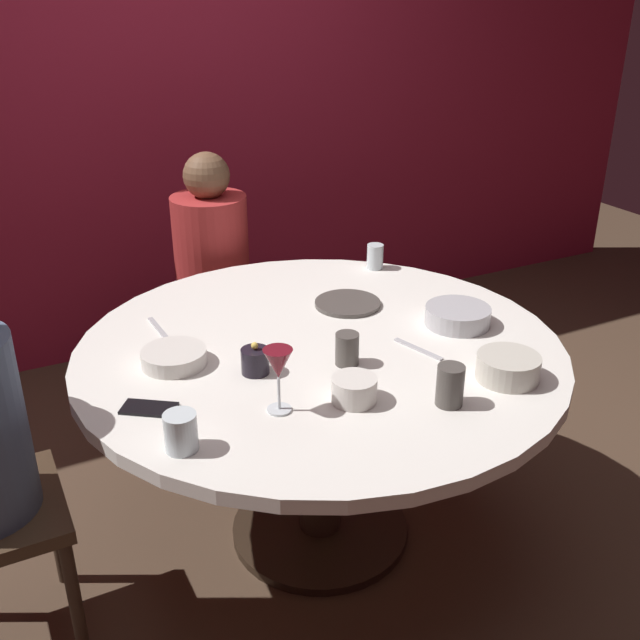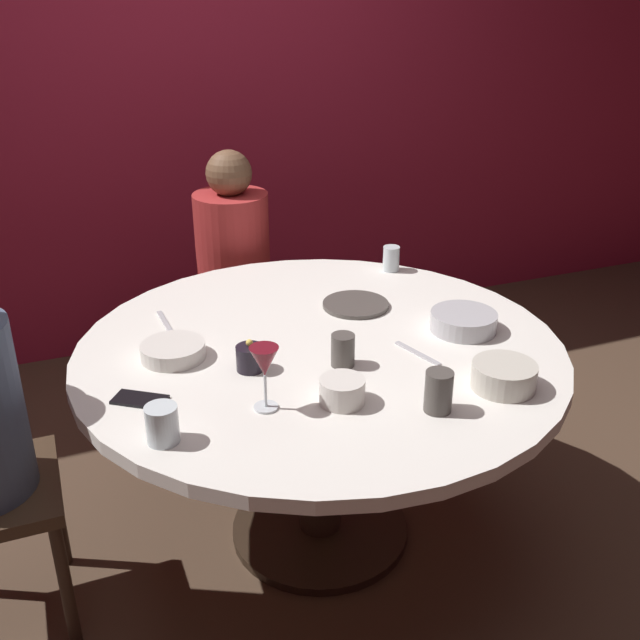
{
  "view_description": "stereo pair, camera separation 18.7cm",
  "coord_description": "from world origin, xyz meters",
  "px_view_note": "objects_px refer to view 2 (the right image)",
  "views": [
    {
      "loc": [
        -0.9,
        -1.77,
        1.73
      ],
      "look_at": [
        0.0,
        0.0,
        0.81
      ],
      "focal_mm": 41.11,
      "sensor_mm": 36.0,
      "label": 1
    },
    {
      "loc": [
        -0.73,
        -1.84,
        1.73
      ],
      "look_at": [
        0.0,
        0.0,
        0.81
      ],
      "focal_mm": 41.11,
      "sensor_mm": 36.0,
      "label": 2
    }
  ],
  "objects_px": {
    "bowl_serving_large": "(463,321)",
    "bowl_salad_center": "(342,391)",
    "dinner_plate": "(356,305)",
    "wine_glass": "(264,364)",
    "cup_near_candle": "(343,350)",
    "dining_table": "(320,381)",
    "seated_diner_back": "(233,251)",
    "cell_phone": "(140,400)",
    "bowl_sauce_side": "(504,376)",
    "cup_by_right_diner": "(391,259)",
    "bowl_small_white": "(173,351)",
    "cup_center_front": "(162,424)",
    "candle_holder": "(250,358)",
    "cup_by_left_diner": "(439,391)"
  },
  "relations": [
    {
      "from": "dining_table",
      "to": "bowl_serving_large",
      "type": "bearing_deg",
      "value": -9.63
    },
    {
      "from": "wine_glass",
      "to": "cup_near_candle",
      "type": "height_order",
      "value": "wine_glass"
    },
    {
      "from": "seated_diner_back",
      "to": "cell_phone",
      "type": "distance_m",
      "value": 1.25
    },
    {
      "from": "cup_near_candle",
      "to": "seated_diner_back",
      "type": "bearing_deg",
      "value": 90.55
    },
    {
      "from": "seated_diner_back",
      "to": "bowl_salad_center",
      "type": "distance_m",
      "value": 1.32
    },
    {
      "from": "bowl_serving_large",
      "to": "bowl_small_white",
      "type": "relative_size",
      "value": 1.11
    },
    {
      "from": "bowl_sauce_side",
      "to": "dining_table",
      "type": "bearing_deg",
      "value": 130.57
    },
    {
      "from": "candle_holder",
      "to": "wine_glass",
      "type": "bearing_deg",
      "value": -96.07
    },
    {
      "from": "cup_by_right_diner",
      "to": "bowl_sauce_side",
      "type": "bearing_deg",
      "value": -97.24
    },
    {
      "from": "candle_holder",
      "to": "cup_by_right_diner",
      "type": "distance_m",
      "value": 0.91
    },
    {
      "from": "candle_holder",
      "to": "bowl_serving_large",
      "type": "relative_size",
      "value": 0.46
    },
    {
      "from": "bowl_serving_large",
      "to": "cup_center_front",
      "type": "xyz_separation_m",
      "value": [
        -0.99,
        -0.26,
        0.02
      ]
    },
    {
      "from": "bowl_serving_large",
      "to": "cup_center_front",
      "type": "distance_m",
      "value": 1.03
    },
    {
      "from": "dining_table",
      "to": "bowl_small_white",
      "type": "xyz_separation_m",
      "value": [
        -0.43,
        0.08,
        0.15
      ]
    },
    {
      "from": "cell_phone",
      "to": "cup_center_front",
      "type": "relative_size",
      "value": 1.47
    },
    {
      "from": "dinner_plate",
      "to": "cup_near_candle",
      "type": "xyz_separation_m",
      "value": [
        -0.2,
        -0.36,
        0.04
      ]
    },
    {
      "from": "wine_glass",
      "to": "dining_table",
      "type": "bearing_deg",
      "value": 47.43
    },
    {
      "from": "bowl_small_white",
      "to": "cup_near_candle",
      "type": "relative_size",
      "value": 1.97
    },
    {
      "from": "candle_holder",
      "to": "dinner_plate",
      "type": "distance_m",
      "value": 0.54
    },
    {
      "from": "cup_by_left_diner",
      "to": "cup_center_front",
      "type": "height_order",
      "value": "cup_by_left_diner"
    },
    {
      "from": "seated_diner_back",
      "to": "cup_near_candle",
      "type": "height_order",
      "value": "seated_diner_back"
    },
    {
      "from": "cup_near_candle",
      "to": "cup_by_right_diner",
      "type": "distance_m",
      "value": 0.78
    },
    {
      "from": "cup_by_right_diner",
      "to": "candle_holder",
      "type": "bearing_deg",
      "value": -142.65
    },
    {
      "from": "cell_phone",
      "to": "cup_by_right_diner",
      "type": "relative_size",
      "value": 1.48
    },
    {
      "from": "bowl_salad_center",
      "to": "cup_by_left_diner",
      "type": "height_order",
      "value": "cup_by_left_diner"
    },
    {
      "from": "dinner_plate",
      "to": "cell_phone",
      "type": "distance_m",
      "value": 0.85
    },
    {
      "from": "dinner_plate",
      "to": "cup_by_left_diner",
      "type": "relative_size",
      "value": 2.01
    },
    {
      "from": "bowl_serving_large",
      "to": "bowl_small_white",
      "type": "bearing_deg",
      "value": 170.22
    },
    {
      "from": "dinner_plate",
      "to": "wine_glass",
      "type": "bearing_deg",
      "value": -133.67
    },
    {
      "from": "dining_table",
      "to": "bowl_serving_large",
      "type": "xyz_separation_m",
      "value": [
        0.46,
        -0.08,
        0.16
      ]
    },
    {
      "from": "candle_holder",
      "to": "cup_by_left_diner",
      "type": "bearing_deg",
      "value": -45.2
    },
    {
      "from": "cell_phone",
      "to": "bowl_sauce_side",
      "type": "bearing_deg",
      "value": -72.25
    },
    {
      "from": "bowl_sauce_side",
      "to": "cup_by_left_diner",
      "type": "relative_size",
      "value": 1.57
    },
    {
      "from": "cup_center_front",
      "to": "cup_by_right_diner",
      "type": "bearing_deg",
      "value": 38.67
    },
    {
      "from": "dining_table",
      "to": "cup_by_left_diner",
      "type": "relative_size",
      "value": 13.29
    },
    {
      "from": "bowl_sauce_side",
      "to": "cup_by_right_diner",
      "type": "height_order",
      "value": "cup_by_right_diner"
    },
    {
      "from": "dining_table",
      "to": "seated_diner_back",
      "type": "height_order",
      "value": "seated_diner_back"
    },
    {
      "from": "candle_holder",
      "to": "cup_near_candle",
      "type": "height_order",
      "value": "same"
    },
    {
      "from": "dinner_plate",
      "to": "bowl_salad_center",
      "type": "bearing_deg",
      "value": -117.56
    },
    {
      "from": "wine_glass",
      "to": "bowl_sauce_side",
      "type": "xyz_separation_m",
      "value": [
        0.63,
        -0.14,
        -0.09
      ]
    },
    {
      "from": "seated_diner_back",
      "to": "cup_center_front",
      "type": "distance_m",
      "value": 1.43
    },
    {
      "from": "candle_holder",
      "to": "wine_glass",
      "type": "distance_m",
      "value": 0.23
    },
    {
      "from": "dining_table",
      "to": "cell_phone",
      "type": "xyz_separation_m",
      "value": [
        -0.56,
        -0.13,
        0.13
      ]
    },
    {
      "from": "dining_table",
      "to": "seated_diner_back",
      "type": "bearing_deg",
      "value": 90.0
    },
    {
      "from": "candle_holder",
      "to": "bowl_sauce_side",
      "type": "height_order",
      "value": "candle_holder"
    },
    {
      "from": "dinner_plate",
      "to": "bowl_small_white",
      "type": "distance_m",
      "value": 0.66
    },
    {
      "from": "wine_glass",
      "to": "dinner_plate",
      "type": "xyz_separation_m",
      "value": [
        0.48,
        0.5,
        -0.12
      ]
    },
    {
      "from": "wine_glass",
      "to": "cup_by_left_diner",
      "type": "relative_size",
      "value": 1.58
    },
    {
      "from": "bowl_serving_large",
      "to": "bowl_salad_center",
      "type": "distance_m",
      "value": 0.59
    },
    {
      "from": "dining_table",
      "to": "cup_near_candle",
      "type": "height_order",
      "value": "cup_near_candle"
    }
  ]
}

